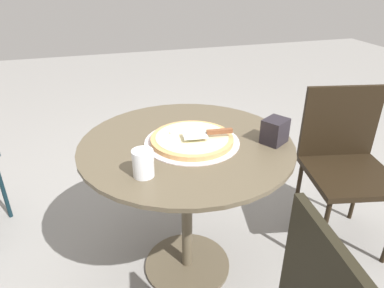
# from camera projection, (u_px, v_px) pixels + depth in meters

# --- Properties ---
(ground_plane) EXTENTS (10.00, 10.00, 0.00)m
(ground_plane) POSITION_uv_depth(u_px,v_px,m) (187.00, 265.00, 1.82)
(ground_plane) COLOR gray
(patio_table) EXTENTS (0.91, 0.91, 0.72)m
(patio_table) POSITION_uv_depth(u_px,v_px,m) (187.00, 174.00, 1.56)
(patio_table) COLOR brown
(patio_table) RESTS_ON ground
(pizza_on_tray) EXTENTS (0.41, 0.41, 0.04)m
(pizza_on_tray) POSITION_uv_depth(u_px,v_px,m) (192.00, 139.00, 1.48)
(pizza_on_tray) COLOR silver
(pizza_on_tray) RESTS_ON patio_table
(pizza_server) EXTENTS (0.09, 0.21, 0.02)m
(pizza_server) POSITION_uv_depth(u_px,v_px,m) (208.00, 133.00, 1.45)
(pizza_server) COLOR silver
(pizza_server) RESTS_ON pizza_on_tray
(drinking_cup) EXTENTS (0.08, 0.08, 0.10)m
(drinking_cup) POSITION_uv_depth(u_px,v_px,m) (143.00, 163.00, 1.23)
(drinking_cup) COLOR silver
(drinking_cup) RESTS_ON patio_table
(napkin_dispenser) EXTENTS (0.12, 0.13, 0.11)m
(napkin_dispenser) POSITION_uv_depth(u_px,v_px,m) (275.00, 131.00, 1.46)
(napkin_dispenser) COLOR black
(napkin_dispenser) RESTS_ON patio_table
(patio_chair_near) EXTENTS (0.49, 0.49, 0.85)m
(patio_chair_near) POSITION_uv_depth(u_px,v_px,m) (345.00, 157.00, 1.83)
(patio_chair_near) COLOR black
(patio_chair_near) RESTS_ON ground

